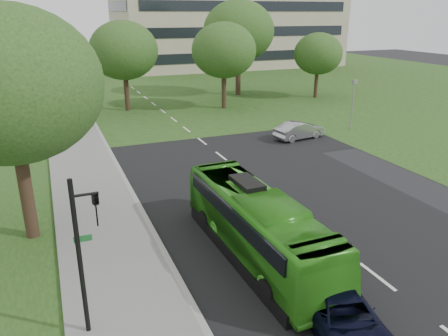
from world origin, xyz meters
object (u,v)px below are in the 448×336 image
(tree_park_b, at_px, (124,51))
(sedan, at_px, (299,130))
(bus, at_px, (257,225))
(tree_park_e, at_px, (318,54))
(traffic_light, at_px, (84,247))
(tree_park_c, at_px, (224,50))
(suv, at_px, (343,315))
(tree_park_d, at_px, (239,31))
(tree_park_a, at_px, (12,62))
(tree_side_near, at_px, (9,85))
(camera_pole, at_px, (353,98))

(tree_park_b, height_order, sedan, tree_park_b)
(tree_park_b, xyz_separation_m, bus, (-0.34, -30.61, -4.58))
(tree_park_b, relative_size, tree_park_e, 1.19)
(tree_park_e, height_order, traffic_light, tree_park_e)
(tree_park_c, height_order, sedan, tree_park_c)
(tree_park_e, xyz_separation_m, bus, (-22.30, -29.55, -3.64))
(tree_park_e, bearing_deg, tree_park_c, -172.38)
(bus, xyz_separation_m, suv, (0.42, -5.17, -0.76))
(suv, distance_m, traffic_light, 8.13)
(sedan, height_order, traffic_light, traffic_light)
(tree_park_b, distance_m, tree_park_d, 14.82)
(traffic_light, bearing_deg, tree_park_b, 59.11)
(tree_park_a, height_order, tree_park_c, tree_park_c)
(tree_park_d, relative_size, suv, 2.43)
(tree_park_e, distance_m, traffic_light, 43.15)
(tree_park_e, distance_m, suv, 41.27)
(tree_side_near, bearing_deg, tree_park_b, 70.60)
(tree_side_near, distance_m, camera_pole, 27.50)
(sedan, distance_m, camera_pole, 6.05)
(tree_park_a, distance_m, tree_park_b, 10.36)
(tree_park_c, relative_size, tree_side_near, 0.87)
(tree_park_e, relative_size, traffic_light, 1.43)
(tree_park_a, bearing_deg, tree_park_d, 16.22)
(tree_park_e, height_order, suv, tree_park_e)
(tree_park_d, bearing_deg, suv, -109.50)
(tree_side_near, distance_m, traffic_light, 8.57)
(tree_park_d, bearing_deg, traffic_light, -119.99)
(tree_side_near, height_order, sedan, tree_side_near)
(tree_park_c, xyz_separation_m, traffic_light, (-16.69, -30.15, -2.85))
(tree_park_e, xyz_separation_m, camera_pole, (-5.69, -14.03, -2.30))
(tree_park_d, height_order, suv, tree_park_d)
(tree_side_near, distance_m, sedan, 22.53)
(sedan, bearing_deg, tree_park_d, -19.61)
(tree_side_near, bearing_deg, bus, -31.49)
(tree_park_a, relative_size, tree_park_e, 1.10)
(tree_park_c, xyz_separation_m, tree_park_e, (12.39, 1.66, -0.87))
(bus, xyz_separation_m, sedan, (10.98, 14.65, -0.69))
(camera_pole, bearing_deg, tree_park_d, 81.16)
(tree_park_c, height_order, camera_pole, tree_park_c)
(tree_park_a, height_order, sedan, tree_park_a)
(suv, xyz_separation_m, camera_pole, (16.19, 20.69, 2.10))
(tree_park_d, xyz_separation_m, traffic_light, (-21.30, -36.91, -4.40))
(tree_park_b, height_order, camera_pole, tree_park_b)
(tree_park_a, relative_size, traffic_light, 1.56)
(tree_park_b, bearing_deg, sedan, -56.30)
(tree_park_a, xyz_separation_m, tree_park_d, (24.10, 7.01, 1.95))
(tree_park_a, relative_size, tree_park_d, 0.74)
(traffic_light, bearing_deg, camera_pole, 18.56)
(tree_park_e, height_order, sedan, tree_park_e)
(tree_park_b, xyz_separation_m, tree_park_d, (14.18, 4.04, 1.48))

